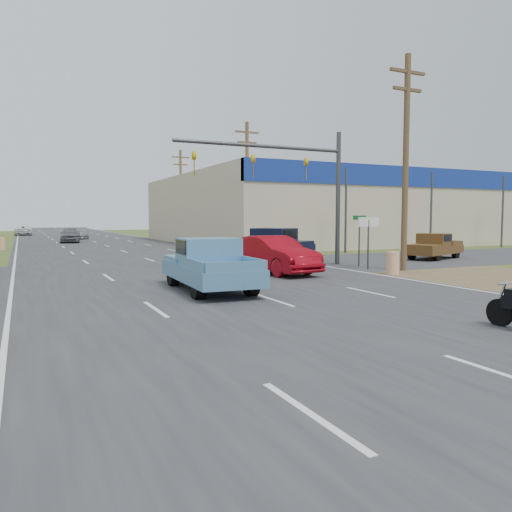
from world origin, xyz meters
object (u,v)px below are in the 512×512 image
navy_pickup (274,245)px  distant_car_grey (70,235)px  red_convertible (273,255)px  blue_pickup (208,264)px  distant_car_white (23,231)px  distant_car_silver (80,233)px  brown_pickup (434,246)px

navy_pickup → distant_car_grey: (-8.17, 28.75, -0.20)m
navy_pickup → red_convertible: bearing=-57.9°
red_convertible → distant_car_grey: size_ratio=1.12×
blue_pickup → distant_car_white: 62.13m
red_convertible → distant_car_white: red_convertible is taller
distant_car_grey → distant_car_white: (-4.14, 24.84, -0.09)m
distant_car_grey → distant_car_silver: distant_car_grey is taller
red_convertible → navy_pickup: (2.46, 4.66, 0.14)m
blue_pickup → distant_car_silver: blue_pickup is taller
navy_pickup → distant_car_grey: bearing=165.8°
red_convertible → distant_car_silver: red_convertible is taller
red_convertible → navy_pickup: 5.27m
navy_pickup → brown_pickup: 10.05m
blue_pickup → brown_pickup: bearing=23.7°
red_convertible → brown_pickup: 12.64m
blue_pickup → navy_pickup: bearing=53.1°
distant_car_white → distant_car_silver: bearing=111.0°
brown_pickup → distant_car_silver: (-16.18, 39.43, -0.10)m
distant_car_grey → brown_pickup: bearing=-53.7°
distant_car_white → red_convertible: bearing=100.1°
red_convertible → distant_car_white: bearing=91.3°
navy_pickup → brown_pickup: (9.87, -1.87, -0.19)m
navy_pickup → distant_car_grey: navy_pickup is taller
distant_car_white → distant_car_grey: bearing=99.9°
brown_pickup → distant_car_white: brown_pickup is taller
navy_pickup → distant_car_grey: size_ratio=1.35×
navy_pickup → distant_car_silver: size_ratio=1.31×
brown_pickup → distant_car_white: 59.73m
blue_pickup → distant_car_silver: size_ratio=1.18×
distant_car_grey → distant_car_silver: bearing=83.9°
distant_car_white → brown_pickup: bearing=112.3°
brown_pickup → distant_car_silver: 42.62m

